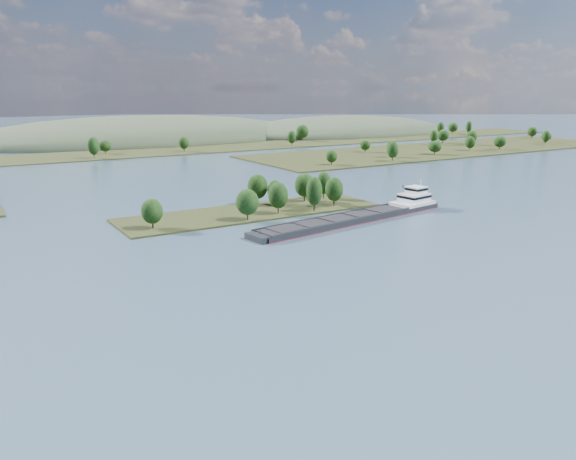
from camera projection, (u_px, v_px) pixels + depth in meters
ground at (348, 251)px, 162.15m from camera, size 1800.00×1800.00×0.00m
tree_island at (267, 201)px, 213.29m from camera, size 100.00×32.19×14.36m
right_bank at (447, 149)px, 427.66m from camera, size 320.00×90.00×14.16m
back_shoreline at (119, 153)px, 398.12m from camera, size 900.00×60.00×15.26m
hill_east at (343, 133)px, 583.04m from camera, size 260.00×140.00×36.00m
hill_west at (145, 140)px, 506.80m from camera, size 320.00×160.00×44.00m
cargo_barge at (364, 215)px, 201.98m from camera, size 86.80×22.53×11.66m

